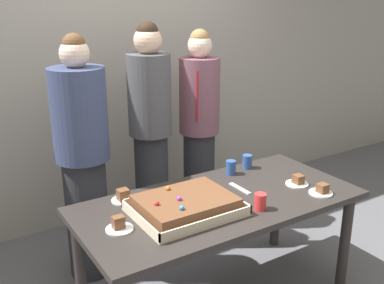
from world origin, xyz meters
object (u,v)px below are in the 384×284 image
party_table (219,212)px  plated_slice_near_right (119,226)px  drink_cup_middle (260,202)px  sheet_cake (186,205)px  drink_cup_far_end (247,162)px  person_serving_front (83,159)px  person_striped_tie_right (150,134)px  plated_slice_near_left (298,182)px  cake_server_utensil (240,188)px  plated_slice_far_left (322,191)px  person_green_shirt_behind (199,127)px  plated_slice_far_right (123,197)px  drink_cup_nearest (231,167)px

party_table → plated_slice_near_right: (-0.67, -0.02, 0.11)m
drink_cup_middle → sheet_cake: bearing=152.8°
drink_cup_far_end → person_serving_front: bearing=157.4°
plated_slice_near_right → person_striped_tie_right: bearing=54.3°
plated_slice_near_left → cake_server_utensil: 0.40m
person_striped_tie_right → plated_slice_near_left: bearing=45.1°
plated_slice_far_left → plated_slice_near_left: bearing=97.9°
person_green_shirt_behind → person_striped_tie_right: (-0.50, -0.07, 0.05)m
party_table → person_serving_front: 0.99m
sheet_cake → plated_slice_near_right: 0.41m
plated_slice_far_right → person_green_shirt_behind: bearing=34.7°
person_serving_front → drink_cup_far_end: bearing=45.3°
plated_slice_near_left → person_serving_front: person_serving_front is taller
plated_slice_near_left → drink_cup_middle: size_ratio=1.50×
sheet_cake → person_striped_tie_right: bearing=74.5°
plated_slice_far_right → drink_cup_nearest: (0.81, -0.00, 0.02)m
plated_slice_near_right → plated_slice_far_right: size_ratio=1.00×
plated_slice_far_left → drink_cup_far_end: 0.61m
plated_slice_far_left → drink_cup_middle: 0.48m
plated_slice_near_left → drink_cup_far_end: 0.42m
plated_slice_far_right → person_serving_front: size_ratio=0.09×
drink_cup_nearest → person_green_shirt_behind: 0.73m
drink_cup_nearest → plated_slice_near_left: bearing=-55.2°
plated_slice_far_left → plated_slice_far_right: (-1.10, 0.57, 0.01)m
sheet_cake → drink_cup_far_end: sheet_cake is taller
plated_slice_far_left → person_green_shirt_behind: 1.28m
cake_server_utensil → plated_slice_far_right: bearing=161.5°
plated_slice_far_right → drink_cup_middle: 0.83m
plated_slice_far_right → party_table: bearing=-30.1°
plated_slice_near_right → party_table: bearing=1.4°
plated_slice_near_right → cake_server_utensil: 0.88m
drink_cup_middle → person_striped_tie_right: person_striped_tie_right is taller
person_green_shirt_behind → drink_cup_middle: bearing=19.6°
plated_slice_near_left → plated_slice_near_right: 1.25m
drink_cup_nearest → person_green_shirt_behind: size_ratio=0.06×
drink_cup_far_end → cake_server_utensil: size_ratio=0.50×
person_green_shirt_behind → person_striped_tie_right: size_ratio=0.96×
plated_slice_near_right → cake_server_utensil: plated_slice_near_right is taller
sheet_cake → plated_slice_near_right: bearing=177.3°
plated_slice_near_left → person_green_shirt_behind: size_ratio=0.09×
party_table → person_serving_front: bearing=127.7°
party_table → plated_slice_near_left: plated_slice_near_left is taller
person_serving_front → cake_server_utensil: bearing=26.2°
plated_slice_near_right → drink_cup_middle: bearing=-15.4°
plated_slice_far_left → person_green_shirt_behind: bearing=94.5°
plated_slice_near_left → person_green_shirt_behind: (-0.07, 1.08, 0.12)m
plated_slice_near_right → drink_cup_nearest: drink_cup_nearest is taller
plated_slice_far_right → person_green_shirt_behind: 1.23m
party_table → plated_slice_far_left: bearing=-24.8°
cake_server_utensil → person_striped_tie_right: bearing=103.5°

